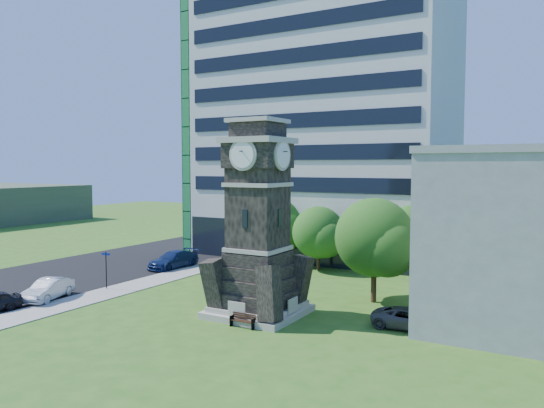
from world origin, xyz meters
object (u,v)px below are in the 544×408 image
Objects in this scene: car_street_mid at (48,289)px; car_street_north at (173,260)px; car_east_lot at (410,319)px; street_sign at (106,266)px; park_bench at (243,320)px; clock_tower at (258,231)px.

car_street_north is (-0.03, 13.32, 0.04)m from car_street_mid.
street_sign is at bearing 90.58° from car_east_lot.
car_street_mid is at bearing -174.79° from park_bench.
car_street_mid is 2.79× the size of park_bench.
park_bench is 14.53m from street_sign.
car_east_lot is 2.73× the size of park_bench.
car_east_lot is 22.76m from street_sign.
car_street_north is 1.23× the size of car_east_lot.
park_bench is (15.33, 1.38, -0.29)m from car_street_mid.
street_sign is (-13.57, 0.11, -3.48)m from clock_tower.
car_east_lot is at bearing -5.01° from car_street_mid.
street_sign is at bearing 168.75° from park_bench.
car_street_north is at bearing 71.23° from car_street_mid.
car_street_north is 24.98m from car_east_lot.
car_street_north is (-14.75, 9.21, -4.51)m from clock_tower.
car_street_mid reaches higher than car_east_lot.
street_sign is at bearing -78.23° from car_street_north.
clock_tower reaches higher than car_street_mid.
car_east_lot is at bearing -12.92° from car_street_north.
park_bench is at bearing -33.46° from car_street_north.
clock_tower reaches higher than car_east_lot.
car_street_mid reaches higher than park_bench.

